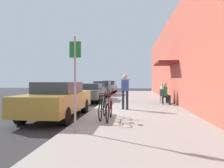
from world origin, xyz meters
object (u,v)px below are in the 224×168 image
at_px(bicycle_1, 103,109).
at_px(cafe_chair_0, 165,96).
at_px(bicycle_0, 109,110).
at_px(seated_patron_1, 164,92).
at_px(parking_meter, 104,93).
at_px(seated_patron_0, 166,93).
at_px(cafe_chair_1, 163,95).
at_px(parked_car_2, 102,88).
at_px(street_sign, 75,76).
at_px(parked_car_3, 109,86).
at_px(pedestrian_standing, 125,89).
at_px(parked_car_1, 91,92).
at_px(parked_car_0, 58,99).

height_order(bicycle_1, cafe_chair_0, bicycle_1).
height_order(bicycle_0, bicycle_1, same).
bearing_deg(seated_patron_1, parking_meter, -143.73).
bearing_deg(seated_patron_0, bicycle_0, -119.37).
bearing_deg(cafe_chair_1, seated_patron_1, 8.66).
xyz_separation_m(parked_car_2, street_sign, (1.50, -14.61, 0.88)).
xyz_separation_m(bicycle_1, seated_patron_1, (3.06, 5.50, 0.34)).
xyz_separation_m(parked_car_3, seated_patron_0, (5.01, -13.61, 0.04)).
bearing_deg(pedestrian_standing, parking_meter, 153.95).
height_order(parked_car_1, bicycle_1, parked_car_1).
relative_size(parked_car_0, seated_patron_0, 3.41).
height_order(street_sign, seated_patron_1, street_sign).
bearing_deg(parking_meter, parked_car_1, 111.18).
relative_size(bicycle_0, pedestrian_standing, 1.01).
bearing_deg(parked_car_0, parked_car_3, 90.00).
height_order(parked_car_0, parking_meter, parked_car_0).
xyz_separation_m(parked_car_0, parking_meter, (1.55, 2.36, 0.13)).
xyz_separation_m(cafe_chair_0, seated_patron_0, (0.06, -0.00, 0.19)).
relative_size(parked_car_1, cafe_chair_1, 5.06).
relative_size(parked_car_1, seated_patron_1, 3.41).
bearing_deg(parking_meter, parked_car_3, 95.78).
xyz_separation_m(parked_car_2, seated_patron_0, (5.01, -7.93, 0.06)).
bearing_deg(parking_meter, parked_car_0, -123.26).
relative_size(cafe_chair_1, seated_patron_1, 0.67).
bearing_deg(parked_car_1, pedestrian_standing, -59.42).
distance_m(parked_car_1, pedestrian_standing, 5.31).
xyz_separation_m(parking_meter, bicycle_1, (0.40, -2.96, -0.41)).
height_order(parked_car_0, bicycle_0, parked_car_0).
xyz_separation_m(parked_car_1, bicycle_0, (2.23, -7.23, -0.22)).
xyz_separation_m(parking_meter, street_sign, (-0.05, -4.97, 0.75)).
xyz_separation_m(bicycle_0, pedestrian_standing, (0.46, 2.67, 0.64)).
xyz_separation_m(parked_car_1, street_sign, (1.50, -8.97, 0.94)).
height_order(parked_car_0, seated_patron_0, parked_car_0).
bearing_deg(seated_patron_0, bicycle_1, -123.28).
bearing_deg(parked_car_1, parked_car_0, -90.00).
xyz_separation_m(seated_patron_1, pedestrian_standing, (-2.32, -3.10, 0.30)).
height_order(parked_car_1, parked_car_2, parked_car_2).
bearing_deg(bicycle_1, parked_car_3, 96.09).
height_order(parked_car_0, parked_car_1, parked_car_0).
xyz_separation_m(parked_car_3, parking_meter, (1.55, -15.32, 0.11)).
bearing_deg(bicycle_1, street_sign, -102.58).
bearing_deg(seated_patron_1, parked_car_0, -135.63).
height_order(street_sign, bicycle_0, street_sign).
bearing_deg(seated_patron_1, cafe_chair_1, -171.34).
height_order(parked_car_0, parked_car_2, same).
distance_m(parked_car_0, seated_patron_0, 6.46).
xyz_separation_m(parked_car_3, cafe_chair_1, (4.95, -12.79, -0.15)).
height_order(parked_car_2, street_sign, street_sign).
bearing_deg(bicycle_1, parked_car_1, 105.65).
distance_m(bicycle_0, pedestrian_standing, 2.79).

